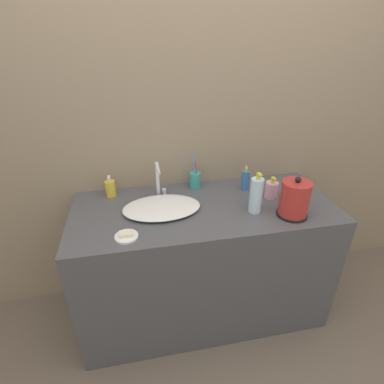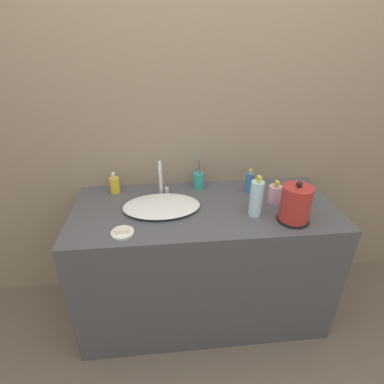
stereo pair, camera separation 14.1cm
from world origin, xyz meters
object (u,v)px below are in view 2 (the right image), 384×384
(electric_kettle, at_px, (295,205))
(toothbrush_cup, at_px, (199,180))
(mouthwash_bottle, at_px, (249,182))
(lotion_bottle, at_px, (275,193))
(faucet, at_px, (161,177))
(hand_cream_bottle, at_px, (115,185))
(shampoo_bottle, at_px, (256,198))

(electric_kettle, height_order, toothbrush_cup, electric_kettle)
(electric_kettle, bearing_deg, mouthwash_bottle, 113.73)
(toothbrush_cup, relative_size, lotion_bottle, 1.68)
(faucet, distance_m, electric_kettle, 0.77)
(faucet, distance_m, mouthwash_bottle, 0.54)
(toothbrush_cup, relative_size, hand_cream_bottle, 1.69)
(faucet, relative_size, lotion_bottle, 1.59)
(lotion_bottle, distance_m, hand_cream_bottle, 0.96)
(mouthwash_bottle, distance_m, hand_cream_bottle, 0.83)
(lotion_bottle, height_order, shampoo_bottle, shampoo_bottle)
(shampoo_bottle, bearing_deg, lotion_bottle, 40.28)
(lotion_bottle, bearing_deg, shampoo_bottle, -139.72)
(shampoo_bottle, bearing_deg, electric_kettle, -22.49)
(toothbrush_cup, height_order, shampoo_bottle, shampoo_bottle)
(shampoo_bottle, relative_size, hand_cream_bottle, 1.76)
(mouthwash_bottle, bearing_deg, toothbrush_cup, 163.74)
(electric_kettle, xyz_separation_m, shampoo_bottle, (-0.18, 0.08, 0.01))
(electric_kettle, relative_size, hand_cream_bottle, 1.72)
(toothbrush_cup, distance_m, lotion_bottle, 0.47)
(shampoo_bottle, xyz_separation_m, mouthwash_bottle, (0.04, 0.26, -0.03))
(toothbrush_cup, height_order, lotion_bottle, toothbrush_cup)
(mouthwash_bottle, bearing_deg, faucet, 178.57)
(lotion_bottle, bearing_deg, mouthwash_bottle, 132.64)
(electric_kettle, bearing_deg, shampoo_bottle, 157.51)
(electric_kettle, distance_m, shampoo_bottle, 0.20)
(mouthwash_bottle, height_order, hand_cream_bottle, mouthwash_bottle)
(toothbrush_cup, bearing_deg, lotion_bottle, -27.22)
(shampoo_bottle, relative_size, mouthwash_bottle, 1.39)
(faucet, bearing_deg, hand_cream_bottle, 166.97)
(hand_cream_bottle, bearing_deg, shampoo_bottle, -23.35)
(electric_kettle, bearing_deg, toothbrush_cup, 136.68)
(faucet, relative_size, hand_cream_bottle, 1.60)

